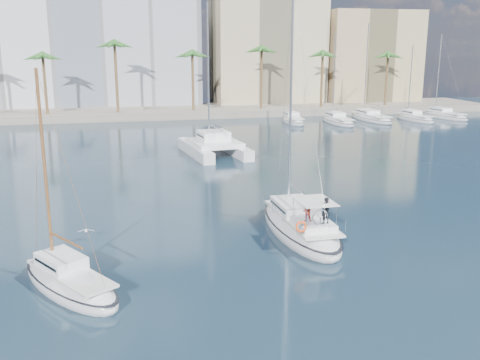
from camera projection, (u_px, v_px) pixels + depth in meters
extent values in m
plane|color=black|center=(226.00, 233.00, 32.92)|extent=(160.00, 160.00, 0.00)
cube|color=gray|center=(154.00, 112.00, 90.48)|extent=(120.00, 14.00, 1.20)
cube|color=silver|center=(79.00, 32.00, 96.01)|extent=(42.00, 16.00, 28.00)
cube|color=tan|center=(265.00, 54.00, 101.54)|extent=(20.00, 14.00, 20.00)
cube|color=tan|center=(367.00, 59.00, 104.25)|extent=(18.00, 12.00, 18.00)
cylinder|color=brown|center=(155.00, 86.00, 85.58)|extent=(0.44, 0.44, 10.50)
sphere|color=#2C6324|center=(154.00, 52.00, 84.32)|extent=(3.60, 3.60, 3.60)
cylinder|color=brown|center=(352.00, 83.00, 92.99)|extent=(0.44, 0.44, 10.50)
sphere|color=#2C6324|center=(353.00, 52.00, 91.74)|extent=(3.60, 3.60, 3.60)
ellipsoid|color=silver|center=(300.00, 229.00, 32.77)|extent=(3.44, 10.36, 2.14)
ellipsoid|color=black|center=(300.00, 224.00, 32.70)|extent=(3.47, 10.46, 0.18)
cube|color=silver|center=(301.00, 217.00, 32.39)|extent=(2.45, 7.77, 0.12)
cube|color=white|center=(295.00, 206.00, 33.43)|extent=(2.26, 3.40, 0.60)
cube|color=black|center=(295.00, 206.00, 33.42)|extent=(2.27, 3.01, 0.14)
cylinder|color=#B7BABF|center=(291.00, 101.00, 33.00)|extent=(0.15, 0.15, 13.52)
cylinder|color=#B7BABF|center=(300.00, 191.00, 32.30)|extent=(0.17, 4.16, 0.11)
cube|color=white|center=(313.00, 224.00, 30.47)|extent=(1.99, 2.61, 0.36)
cube|color=silver|center=(315.00, 201.00, 30.04)|extent=(1.99, 2.61, 0.04)
torus|color=silver|center=(320.00, 218.00, 29.37)|extent=(0.96, 0.07, 0.96)
torus|color=#FF450D|center=(301.00, 227.00, 28.78)|extent=(0.63, 0.21, 0.64)
imported|color=black|center=(326.00, 211.00, 29.72)|extent=(0.63, 0.50, 1.53)
imported|color=#A82719|center=(307.00, 211.00, 30.23)|extent=(0.66, 0.58, 1.13)
ellipsoid|color=silver|center=(70.00, 285.00, 25.11)|extent=(5.98, 7.58, 1.76)
ellipsoid|color=black|center=(70.00, 280.00, 25.05)|extent=(6.04, 7.66, 0.18)
cube|color=silver|center=(71.00, 273.00, 24.85)|extent=(4.41, 5.64, 0.12)
cube|color=white|center=(61.00, 261.00, 25.36)|extent=(2.64, 2.91, 0.60)
cube|color=black|center=(61.00, 260.00, 25.35)|extent=(2.51, 2.68, 0.14)
cylinder|color=brown|center=(45.00, 169.00, 24.91)|extent=(0.15, 0.15, 9.25)
cylinder|color=brown|center=(66.00, 240.00, 24.63)|extent=(1.71, 2.61, 0.11)
cube|color=silver|center=(195.00, 150.00, 56.80)|extent=(2.49, 10.75, 1.10)
cube|color=silver|center=(232.00, 148.00, 58.17)|extent=(2.49, 10.75, 1.10)
cube|color=white|center=(215.00, 143.00, 56.82)|extent=(5.42, 6.41, 0.50)
cube|color=white|center=(213.00, 136.00, 57.14)|extent=(3.31, 3.54, 1.00)
cube|color=black|center=(213.00, 135.00, 57.13)|extent=(3.27, 3.12, 0.18)
cylinder|color=#B7BABF|center=(208.00, 72.00, 57.01)|extent=(0.18, 0.18, 14.24)
ellipsoid|color=silver|center=(86.00, 231.00, 31.44)|extent=(0.20, 0.38, 0.18)
sphere|color=silver|center=(86.00, 230.00, 31.61)|extent=(0.10, 0.10, 0.10)
cube|color=gray|center=(81.00, 231.00, 31.38)|extent=(0.43, 0.16, 0.10)
cube|color=gray|center=(91.00, 230.00, 31.50)|extent=(0.43, 0.16, 0.10)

